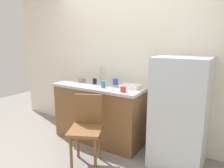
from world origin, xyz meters
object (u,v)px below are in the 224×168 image
(refrigerator, at_px, (180,112))
(chair, at_px, (87,126))
(terracotta_bowl, at_px, (82,80))
(cup_red, at_px, (123,89))
(cup_black, at_px, (95,81))
(cup_teal, at_px, (103,84))
(cup_blue, at_px, (115,82))
(dish_tray, at_px, (131,86))

(refrigerator, height_order, chair, refrigerator)
(terracotta_bowl, bearing_deg, cup_red, -14.02)
(cup_black, relative_size, cup_red, 1.03)
(cup_teal, xyz_separation_m, cup_blue, (0.04, 0.28, -0.00))
(chair, bearing_deg, cup_teal, 74.11)
(dish_tray, height_order, cup_teal, cup_teal)
(refrigerator, height_order, terracotta_bowl, refrigerator)
(terracotta_bowl, height_order, cup_red, cup_red)
(refrigerator, bearing_deg, terracotta_bowl, 178.32)
(cup_blue, bearing_deg, cup_black, -158.45)
(terracotta_bowl, bearing_deg, cup_teal, -15.82)
(chair, relative_size, cup_black, 10.71)
(cup_teal, height_order, cup_black, cup_teal)
(refrigerator, xyz_separation_m, cup_red, (-0.72, -0.18, 0.24))
(refrigerator, relative_size, cup_red, 17.19)
(chair, distance_m, dish_tray, 0.86)
(terracotta_bowl, relative_size, cup_teal, 1.29)
(dish_tray, xyz_separation_m, cup_teal, (-0.36, -0.18, 0.02))
(cup_teal, relative_size, cup_blue, 1.10)
(chair, xyz_separation_m, cup_black, (-0.36, 0.67, 0.44))
(refrigerator, height_order, dish_tray, refrigerator)
(cup_teal, xyz_separation_m, cup_red, (0.38, -0.08, -0.01))
(dish_tray, relative_size, cup_teal, 2.84)
(cup_black, height_order, cup_blue, cup_blue)
(chair, xyz_separation_m, cup_red, (0.29, 0.43, 0.44))
(refrigerator, distance_m, chair, 1.20)
(dish_tray, bearing_deg, cup_black, -177.35)
(dish_tray, distance_m, cup_red, 0.26)
(cup_black, bearing_deg, cup_red, -19.68)
(chair, distance_m, cup_black, 0.87)
(refrigerator, height_order, cup_blue, refrigerator)
(chair, height_order, cup_teal, cup_teal)
(cup_red, bearing_deg, dish_tray, 93.90)
(cup_black, bearing_deg, cup_teal, -29.88)
(chair, bearing_deg, dish_tray, 43.13)
(refrigerator, height_order, cup_teal, refrigerator)
(refrigerator, relative_size, cup_black, 16.71)
(cup_teal, bearing_deg, cup_red, -11.41)
(chair, relative_size, dish_tray, 3.18)
(cup_blue, height_order, cup_red, cup_blue)
(refrigerator, bearing_deg, dish_tray, 173.78)
(refrigerator, xyz_separation_m, terracotta_bowl, (-1.63, 0.05, 0.23))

